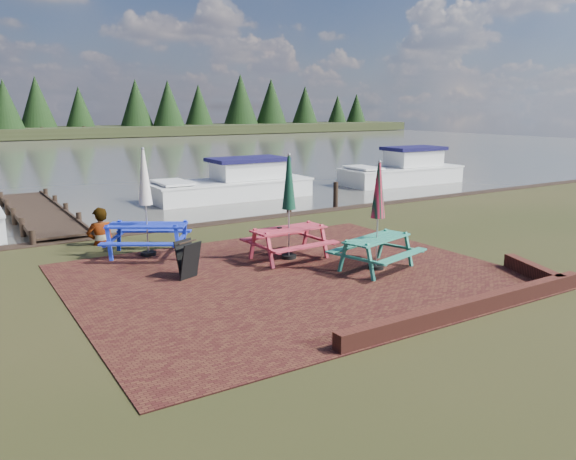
# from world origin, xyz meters

# --- Properties ---
(ground) EXTENTS (120.00, 120.00, 0.00)m
(ground) POSITION_xyz_m (0.00, 0.00, 0.00)
(ground) COLOR black
(ground) RESTS_ON ground
(paving) EXTENTS (9.00, 7.50, 0.02)m
(paving) POSITION_xyz_m (0.00, 1.00, 0.01)
(paving) COLOR #351211
(paving) RESTS_ON ground
(brick_wall) EXTENTS (6.21, 1.79, 0.30)m
(brick_wall) POSITION_xyz_m (2.15, -2.42, 0.15)
(brick_wall) COLOR #4C1E16
(brick_wall) RESTS_ON ground
(water) EXTENTS (120.00, 60.00, 0.02)m
(water) POSITION_xyz_m (0.00, 37.00, 0.00)
(water) COLOR #44413A
(water) RESTS_ON ground
(picnic_table_teal) EXTENTS (2.08, 1.95, 2.41)m
(picnic_table_teal) POSITION_xyz_m (1.89, 0.46, 0.85)
(picnic_table_teal) COLOR #288067
(picnic_table_teal) RESTS_ON ground
(picnic_table_red) EXTENTS (1.87, 1.68, 2.49)m
(picnic_table_red) POSITION_xyz_m (0.70, 2.24, 0.87)
(picnic_table_red) COLOR #B12D3E
(picnic_table_red) RESTS_ON ground
(picnic_table_blue) EXTENTS (2.47, 2.41, 2.60)m
(picnic_table_blue) POSITION_xyz_m (-2.07, 4.30, 0.91)
(picnic_table_blue) COLOR #182CBB
(picnic_table_blue) RESTS_ON ground
(chalkboard) EXTENTS (0.53, 0.65, 0.80)m
(chalkboard) POSITION_xyz_m (-1.93, 2.06, 0.42)
(chalkboard) COLOR black
(chalkboard) RESTS_ON ground
(jetty) EXTENTS (1.76, 9.08, 1.00)m
(jetty) POSITION_xyz_m (-3.50, 11.28, 0.11)
(jetty) COLOR black
(jetty) RESTS_ON ground
(boat_near) EXTENTS (6.80, 2.40, 1.84)m
(boat_near) POSITION_xyz_m (4.20, 12.17, 0.35)
(boat_near) COLOR silver
(boat_near) RESTS_ON ground
(boat_far) EXTENTS (6.44, 2.46, 1.99)m
(boat_far) POSITION_xyz_m (13.46, 11.86, 0.40)
(boat_far) COLOR silver
(boat_far) RESTS_ON ground
(person) EXTENTS (0.73, 0.49, 1.96)m
(person) POSITION_xyz_m (-2.77, 6.09, 0.98)
(person) COLOR gray
(person) RESTS_ON ground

